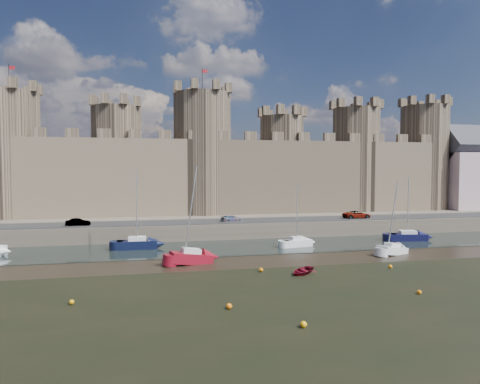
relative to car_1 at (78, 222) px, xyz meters
The scene contains 21 objects.
ground 37.75m from the car_1, 60.36° to the right, with size 160.00×160.00×0.00m, color black.
seaweed_patch 43.05m from the car_1, 64.33° to the right, with size 70.00×34.00×0.01m, color black.
water_channel 20.76m from the car_1, 25.07° to the right, with size 160.00×12.00×0.08m, color black.
quay 33.09m from the car_1, 55.72° to the left, with size 160.00×60.00×2.50m, color #4C443A.
road 18.66m from the car_1, ahead, with size 160.00×7.00×0.10m, color black.
castle 25.11m from the car_1, 40.41° to the left, with size 108.50×11.00×29.00m.
car_1 is the anchor object (origin of this frame).
car_2 23.56m from the car_1, ahead, with size 1.48×3.65×1.06m, color gray.
car_3 45.54m from the car_1, ahead, with size 2.20×4.78×1.33m, color gray.
sailboat_1 11.68m from the car_1, 39.88° to the right, with size 5.35×2.10×10.72m.
sailboat_2 32.59m from the car_1, 18.26° to the right, with size 4.38×2.26×9.02m.
sailboat_3 50.07m from the car_1, 10.04° to the right, with size 5.83×3.20×9.67m.
sailboat_4 23.53m from the car_1, 49.55° to the right, with size 5.17×2.94×11.39m.
sailboat_5 44.87m from the car_1, 23.26° to the right, with size 4.69×3.22×9.44m.
dinghy_4 36.45m from the car_1, 44.15° to the right, with size 2.16×0.63×3.02m, color maroon.
buoy_0 31.35m from the car_1, 82.13° to the right, with size 0.42×0.42×0.42m, color orange.
buoy_1 32.32m from the car_1, 46.51° to the right, with size 0.47×0.47×0.47m, color orange.
buoy_2 44.91m from the car_1, 62.18° to the right, with size 0.48×0.48×0.48m, color #E59C0A.
buoy_3 44.27m from the car_1, 33.97° to the right, with size 0.41×0.41×0.41m, color orange.
buoy_4 38.55m from the car_1, 64.43° to the right, with size 0.47×0.47×0.47m, color orange.
buoy_5 48.07m from the car_1, 45.41° to the right, with size 0.39×0.39×0.39m, color orange.
Camera 1 is at (-7.98, -34.45, 10.95)m, focal length 32.00 mm.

